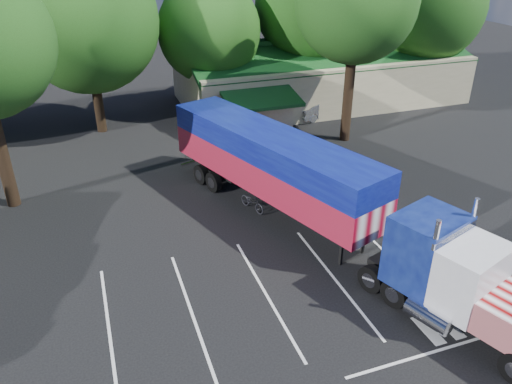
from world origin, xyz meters
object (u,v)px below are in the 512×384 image
object	(u,v)px
bicycle	(252,202)
silver_sedan	(321,109)
semi_truck	(310,185)
woman	(307,197)

from	to	relation	value
bicycle	silver_sedan	xyz separation A→B (m)	(10.20, 12.43, 0.24)
semi_truck	bicycle	world-z (taller)	semi_truck
bicycle	woman	bearing A→B (deg)	-43.70
semi_truck	woman	world-z (taller)	semi_truck
semi_truck	silver_sedan	xyz separation A→B (m)	(8.32, 15.51, -1.91)
silver_sedan	woman	bearing A→B (deg)	138.81
woman	bicycle	xyz separation A→B (m)	(-2.70, 1.20, -0.41)
semi_truck	woman	bearing A→B (deg)	46.98
semi_truck	silver_sedan	bearing A→B (deg)	42.48
bicycle	silver_sedan	world-z (taller)	silver_sedan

